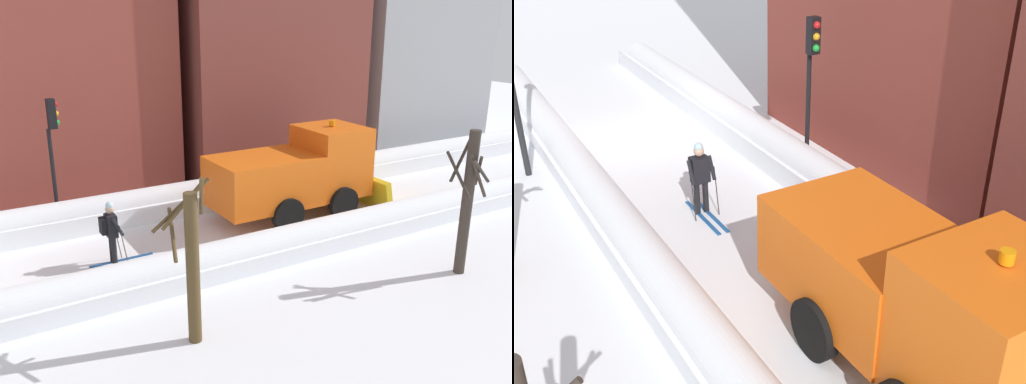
{
  "view_description": "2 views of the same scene",
  "coord_description": "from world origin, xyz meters",
  "views": [
    {
      "loc": [
        14.41,
        1.17,
        6.61
      ],
      "look_at": [
        0.06,
        9.71,
        1.19
      ],
      "focal_mm": 39.14,
      "sensor_mm": 36.0,
      "label": 1
    },
    {
      "loc": [
        5.72,
        17.13,
        7.44
      ],
      "look_at": [
        0.02,
        7.46,
        1.57
      ],
      "focal_mm": 44.45,
      "sensor_mm": 36.0,
      "label": 2
    }
  ],
  "objects": [
    {
      "name": "snowbank_left",
      "position": [
        -2.47,
        10.0,
        0.47
      ],
      "size": [
        1.1,
        36.0,
        1.06
      ],
      "color": "white",
      "rests_on": "ground"
    },
    {
      "name": "plow_truck",
      "position": [
        -0.26,
        11.5,
        1.48
      ],
      "size": [
        3.2,
        5.98,
        3.12
      ],
      "color": "orange",
      "rests_on": "ground"
    },
    {
      "name": "snowbank_right",
      "position": [
        2.47,
        10.0,
        0.38
      ],
      "size": [
        1.1,
        36.0,
        0.93
      ],
      "color": "white",
      "rests_on": "ground"
    },
    {
      "name": "traffic_light_pole",
      "position": [
        -3.02,
        4.35,
        2.91
      ],
      "size": [
        0.28,
        0.42,
        4.13
      ],
      "color": "black",
      "rests_on": "ground"
    },
    {
      "name": "skier",
      "position": [
        0.42,
        4.95,
        1.0
      ],
      "size": [
        0.62,
        1.8,
        1.81
      ],
      "color": "black",
      "rests_on": "ground"
    },
    {
      "name": "ground_plane",
      "position": [
        0.0,
        10.0,
        0.0
      ],
      "size": [
        80.0,
        80.0,
        0.0
      ],
      "primitive_type": "plane",
      "color": "white"
    }
  ]
}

